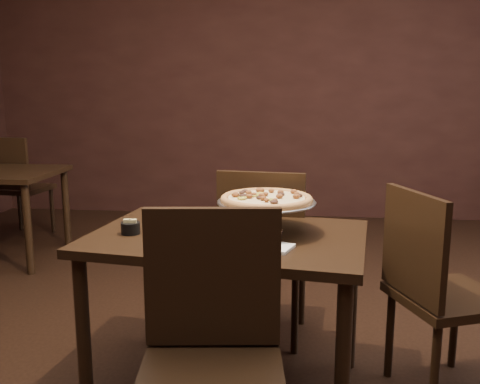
# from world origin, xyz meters

# --- Properties ---
(room) EXTENTS (6.04, 7.04, 2.84)m
(room) POSITION_xyz_m (0.06, 0.03, 1.40)
(room) COLOR black
(room) RESTS_ON ground
(dining_table) EXTENTS (1.29, 0.95, 0.74)m
(dining_table) POSITION_xyz_m (0.01, 0.03, 0.65)
(dining_table) COLOR black
(dining_table) RESTS_ON ground
(pizza_stand) EXTENTS (0.44, 0.44, 0.18)m
(pizza_stand) POSITION_xyz_m (0.18, 0.08, 0.89)
(pizza_stand) COLOR silver
(pizza_stand) RESTS_ON dining_table
(parmesan_shaker) EXTENTS (0.06, 0.06, 0.11)m
(parmesan_shaker) POSITION_xyz_m (-0.09, -0.11, 0.79)
(parmesan_shaker) COLOR beige
(parmesan_shaker) RESTS_ON dining_table
(pepper_flake_shaker) EXTENTS (0.06, 0.06, 0.11)m
(pepper_flake_shaker) POSITION_xyz_m (-0.10, -0.12, 0.79)
(pepper_flake_shaker) COLOR #991F0D
(pepper_flake_shaker) RESTS_ON dining_table
(packet_caddy) EXTENTS (0.08, 0.08, 0.07)m
(packet_caddy) POSITION_xyz_m (-0.41, -0.02, 0.77)
(packet_caddy) COLOR black
(packet_caddy) RESTS_ON dining_table
(napkin_stack) EXTENTS (0.16, 0.16, 0.01)m
(napkin_stack) POSITION_xyz_m (0.23, -0.18, 0.75)
(napkin_stack) COLOR white
(napkin_stack) RESTS_ON dining_table
(plate_left) EXTENTS (0.21, 0.21, 0.01)m
(plate_left) POSITION_xyz_m (-0.34, 0.30, 0.75)
(plate_left) COLOR white
(plate_left) RESTS_ON dining_table
(plate_near) EXTENTS (0.26, 0.26, 0.01)m
(plate_near) POSITION_xyz_m (0.03, -0.29, 0.75)
(plate_near) COLOR white
(plate_near) RESTS_ON dining_table
(serving_spatula) EXTENTS (0.17, 0.17, 0.02)m
(serving_spatula) POSITION_xyz_m (0.18, 0.03, 0.89)
(serving_spatula) COLOR silver
(serving_spatula) RESTS_ON pizza_stand
(chair_far) EXTENTS (0.49, 0.49, 0.96)m
(chair_far) POSITION_xyz_m (0.14, 0.52, 0.53)
(chair_far) COLOR black
(chair_far) RESTS_ON ground
(chair_near) EXTENTS (0.51, 0.51, 0.99)m
(chair_near) POSITION_xyz_m (0.05, -0.66, 0.54)
(chair_near) COLOR black
(chair_near) RESTS_ON ground
(chair_side) EXTENTS (0.57, 0.57, 0.95)m
(chair_side) POSITION_xyz_m (0.93, 0.09, 0.52)
(chair_side) COLOR black
(chair_side) RESTS_ON ground
(bg_chair_far) EXTENTS (0.50, 0.50, 0.95)m
(bg_chair_far) POSITION_xyz_m (-2.26, 2.32, 0.52)
(bg_chair_far) COLOR black
(bg_chair_far) RESTS_ON ground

